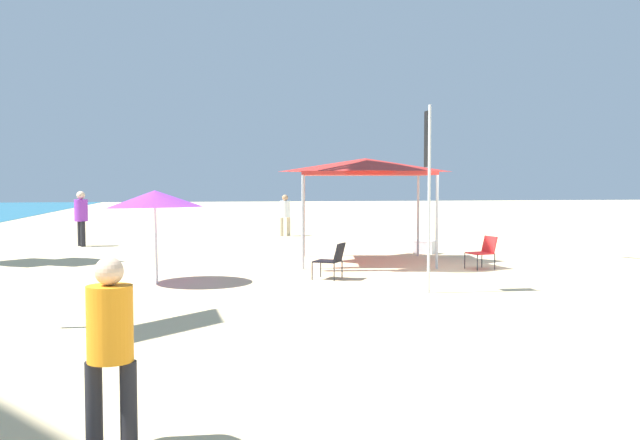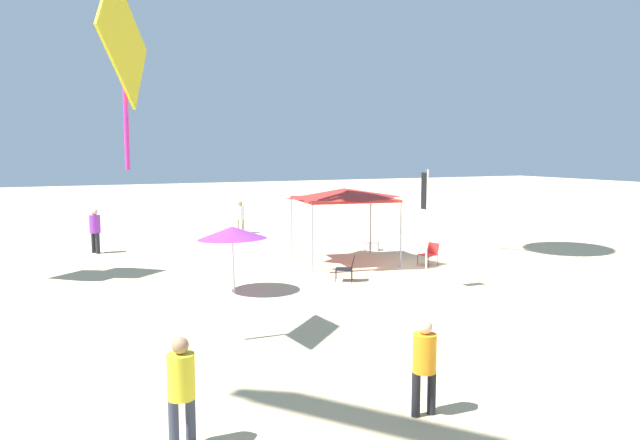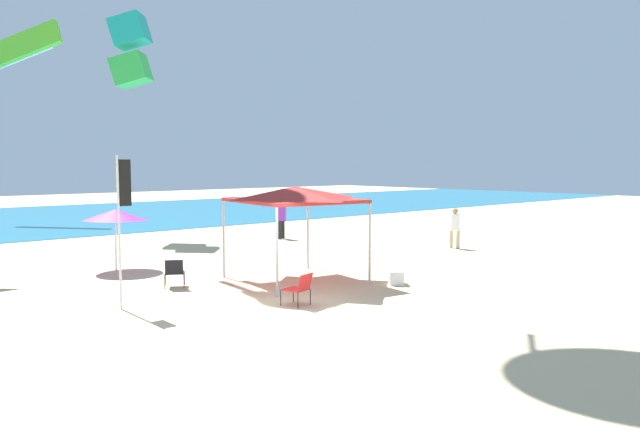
{
  "view_description": "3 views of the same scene",
  "coord_description": "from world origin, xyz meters",
  "views": [
    {
      "loc": [
        -15.98,
        6.69,
        2.19
      ],
      "look_at": [
        1.36,
        3.86,
        1.22
      ],
      "focal_mm": 39.35,
      "sensor_mm": 36.0,
      "label": 1
    },
    {
      "loc": [
        -17.95,
        12.93,
        4.24
      ],
      "look_at": [
        1.42,
        3.93,
        1.79
      ],
      "focal_mm": 34.31,
      "sensor_mm": 36.0,
      "label": 2
    },
    {
      "loc": [
        -8.88,
        -11.57,
        3.47
      ],
      "look_at": [
        3.18,
        2.1,
        1.8
      ],
      "focal_mm": 34.6,
      "sensor_mm": 36.0,
      "label": 3
    }
  ],
  "objects": [
    {
      "name": "canopy_tent",
      "position": [
        2.47,
        2.44,
        2.56
      ],
      "size": [
        3.56,
        3.83,
        2.81
      ],
      "rotation": [
        0.0,
        0.0,
        -0.15
      ],
      "color": "#B7B7BC",
      "rests_on": "ground"
    },
    {
      "name": "beach_umbrella",
      "position": [
        -0.68,
        7.77,
        1.81
      ],
      "size": [
        2.07,
        2.06,
        2.04
      ],
      "color": "silver",
      "rests_on": "ground"
    },
    {
      "name": "folding_chair_left_of_tent",
      "position": [
        -0.66,
        3.92,
        0.47
      ],
      "size": [
        0.76,
        0.8,
        0.82
      ],
      "rotation": [
        0.0,
        0.0,
        2.61
      ],
      "color": "black",
      "rests_on": "ground"
    },
    {
      "name": "folding_chair_near_cooler",
      "position": [
        0.53,
        -0.14,
        0.47
      ],
      "size": [
        0.66,
        0.73,
        0.82
      ],
      "rotation": [
        0.0,
        0.0,
        3.39
      ],
      "color": "black",
      "rests_on": "ground"
    },
    {
      "name": "kite_parafoil_lime",
      "position": [
        2.65,
        28.83,
        10.48
      ],
      "size": [
        3.77,
        4.24,
        3.21
      ],
      "rotation": [
        0.0,
        0.0,
        2.36
      ],
      "color": "#66D82D"
    },
    {
      "name": "person_watching_sky",
      "position": [
        11.84,
        3.57,
        0.97
      ],
      "size": [
        0.39,
        0.43,
        1.66
      ],
      "rotation": [
        0.0,
        0.0,
        4.97
      ],
      "color": "#C6B28C",
      "rests_on": "ground"
    },
    {
      "name": "kite_box_teal",
      "position": [
        3.93,
        16.36,
        8.74
      ],
      "size": [
        2.28,
        2.26,
        3.43
      ],
      "rotation": [
        0.0,
        0.0,
        3.98
      ],
      "color": "teal"
    },
    {
      "name": "cooler_box",
      "position": [
        4.38,
        0.14,
        0.2
      ],
      "size": [
        0.71,
        0.74,
        0.4
      ],
      "color": "white",
      "rests_on": "ground"
    },
    {
      "name": "banner_flag",
      "position": [
        -2.82,
        2.4,
        2.21
      ],
      "size": [
        0.36,
        0.06,
        3.67
      ],
      "color": "silver",
      "rests_on": "ground"
    },
    {
      "name": "person_by_tent",
      "position": [
        8.5,
        10.84,
        1.09
      ],
      "size": [
        0.46,
        0.44,
        1.86
      ],
      "rotation": [
        0.0,
        0.0,
        3.59
      ],
      "color": "black",
      "rests_on": "ground"
    },
    {
      "name": "ground",
      "position": [
        0.0,
        0.0,
        -0.05
      ],
      "size": [
        120.0,
        120.0,
        0.1
      ],
      "primitive_type": "cube",
      "color": "#D6BC8C"
    }
  ]
}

